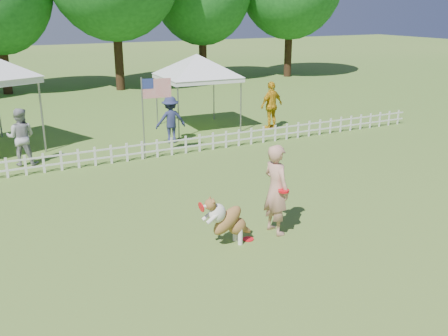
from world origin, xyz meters
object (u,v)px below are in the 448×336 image
spectator_c (271,105)px  dog (228,220)px  spectator_b (171,120)px  handler (276,190)px  frisbee_on_turf (248,239)px  spectator_a (21,137)px  flag_pole (143,119)px  canopy_tent_right (197,93)px

spectator_c → dog: bearing=40.2°
spectator_b → spectator_c: 4.33m
spectator_b → handler: bearing=91.1°
dog → frisbee_on_turf: 0.74m
spectator_a → handler: bearing=139.1°
frisbee_on_turf → spectator_c: spectator_c is taller
flag_pole → spectator_a: size_ratio=1.47×
flag_pole → spectator_c: (5.81, 1.70, -0.36)m
dog → spectator_b: spectator_b is taller
canopy_tent_right → spectator_c: size_ratio=1.52×
spectator_a → spectator_c: bearing=-156.6°
flag_pole → spectator_c: flag_pole is taller
handler → dog: size_ratio=1.76×
handler → spectator_c: (5.05, 8.21, -0.04)m
handler → spectator_c: 9.64m
dog → flag_pole: flag_pole is taller
canopy_tent_right → spectator_a: (-6.77, -2.02, -0.55)m
flag_pole → spectator_a: 3.71m
spectator_b → spectator_c: (4.32, 0.19, 0.11)m
flag_pole → spectator_b: (1.48, 1.51, -0.47)m
frisbee_on_turf → spectator_b: (1.42, 8.09, 0.82)m
flag_pole → dog: bearing=-88.7°
dog → spectator_a: size_ratio=0.63×
handler → flag_pole: flag_pole is taller
spectator_a → spectator_c: 9.36m
flag_pole → spectator_a: bearing=168.2°
frisbee_on_turf → spectator_a: bearing=115.2°
handler → canopy_tent_right: 9.93m
canopy_tent_right → spectator_a: bearing=-161.6°
canopy_tent_right → spectator_a: canopy_tent_right is taller
frisbee_on_turf → spectator_c: size_ratio=0.13×
frisbee_on_turf → spectator_b: size_ratio=0.14×
spectator_c → spectator_b: bearing=-10.5°
spectator_b → frisbee_on_turf: bearing=86.3°
dog → spectator_c: size_ratio=0.59×
frisbee_on_turf → spectator_a: 8.50m
dog → spectator_b: (1.91, 8.13, 0.27)m
frisbee_on_turf → spectator_b: 8.26m
handler → spectator_a: bearing=24.2°
canopy_tent_right → spectator_c: bearing=-26.7°
flag_pole → spectator_c: 6.06m
flag_pole → handler: bearing=-78.3°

